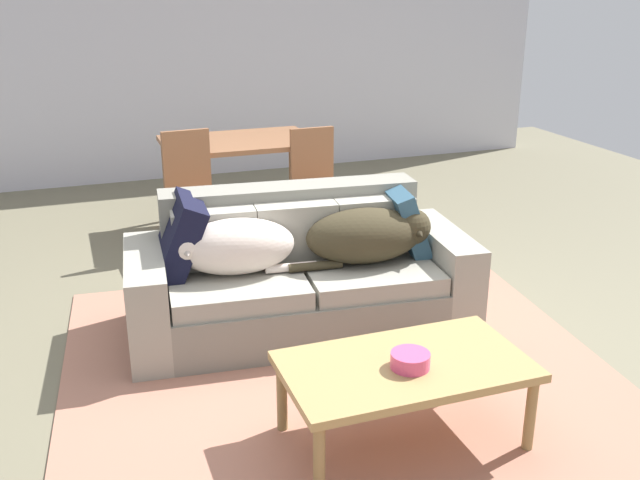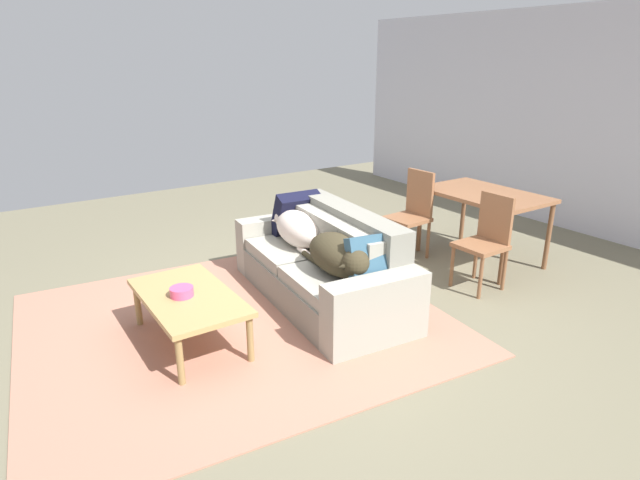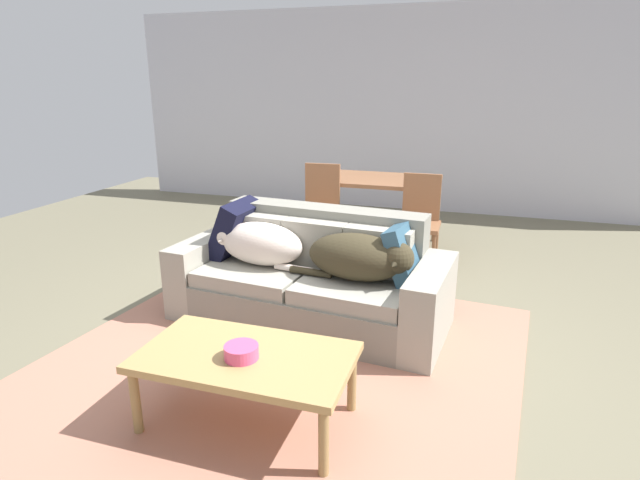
# 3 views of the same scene
# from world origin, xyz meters

# --- Properties ---
(ground_plane) EXTENTS (10.00, 10.00, 0.00)m
(ground_plane) POSITION_xyz_m (0.00, 0.00, 0.00)
(ground_plane) COLOR #706A53
(back_partition) EXTENTS (8.00, 0.12, 2.70)m
(back_partition) POSITION_xyz_m (0.00, 4.00, 1.35)
(back_partition) COLOR silver
(back_partition) RESTS_ON ground
(area_rug) EXTENTS (3.23, 3.57, 0.01)m
(area_rug) POSITION_xyz_m (-0.09, -0.70, 0.01)
(area_rug) COLOR #AE735D
(area_rug) RESTS_ON ground
(couch) EXTENTS (2.10, 1.05, 0.82)m
(couch) POSITION_xyz_m (-0.08, 0.18, 0.32)
(couch) COLOR gray
(couch) RESTS_ON ground
(dog_on_left_cushion) EXTENTS (0.82, 0.40, 0.33)m
(dog_on_left_cushion) POSITION_xyz_m (-0.49, 0.14, 0.58)
(dog_on_left_cushion) COLOR beige
(dog_on_left_cushion) RESTS_ON couch
(dog_on_right_cushion) EXTENTS (0.89, 0.46, 0.33)m
(dog_on_right_cushion) POSITION_xyz_m (0.32, 0.06, 0.58)
(dog_on_right_cushion) COLOR #39311F
(dog_on_right_cushion) RESTS_ON couch
(throw_pillow_by_left_arm) EXTENTS (0.35, 0.47, 0.48)m
(throw_pillow_by_left_arm) POSITION_xyz_m (-0.77, 0.30, 0.62)
(throw_pillow_by_left_arm) COLOR black
(throw_pillow_by_left_arm) RESTS_ON couch
(throw_pillow_by_right_arm) EXTENTS (0.30, 0.45, 0.43)m
(throw_pillow_by_right_arm) POSITION_xyz_m (0.61, 0.17, 0.60)
(throw_pillow_by_right_arm) COLOR #30546A
(throw_pillow_by_right_arm) RESTS_ON couch
(coffee_table) EXTENTS (1.10, 0.62, 0.41)m
(coffee_table) POSITION_xyz_m (-0.01, -1.12, 0.37)
(coffee_table) COLOR tan
(coffee_table) RESTS_ON ground
(bowl_on_coffee_table) EXTENTS (0.18, 0.18, 0.07)m
(bowl_on_coffee_table) POSITION_xyz_m (-0.01, -1.17, 0.45)
(bowl_on_coffee_table) COLOR #EA4C7F
(bowl_on_coffee_table) RESTS_ON coffee_table
(dining_table) EXTENTS (1.24, 0.81, 0.75)m
(dining_table) POSITION_xyz_m (0.03, 2.14, 0.68)
(dining_table) COLOR brown
(dining_table) RESTS_ON ground
(dining_chair_near_left) EXTENTS (0.42, 0.42, 0.95)m
(dining_chair_near_left) POSITION_xyz_m (-0.47, 1.60, 0.52)
(dining_chair_near_left) COLOR brown
(dining_chair_near_left) RESTS_ON ground
(dining_chair_near_right) EXTENTS (0.41, 0.41, 0.90)m
(dining_chair_near_right) POSITION_xyz_m (0.53, 1.60, 0.50)
(dining_chair_near_right) COLOR brown
(dining_chair_near_right) RESTS_ON ground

